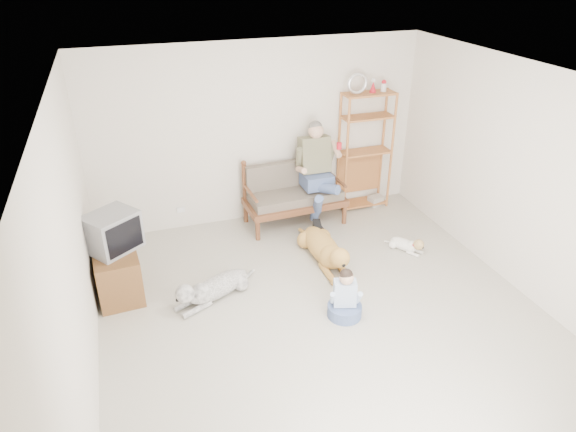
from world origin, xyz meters
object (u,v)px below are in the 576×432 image
object	(u,v)px
tv_stand	(117,271)
golden_retriever	(326,250)
etagere	(365,150)
loveseat	(293,192)

from	to	relation	value
tv_stand	golden_retriever	bearing A→B (deg)	-7.31
etagere	tv_stand	bearing A→B (deg)	-162.63
tv_stand	loveseat	bearing A→B (deg)	18.59
loveseat	etagere	distance (m)	1.34
etagere	tv_stand	world-z (taller)	etagere
loveseat	golden_retriever	distance (m)	1.29
etagere	tv_stand	size ratio (longest dim) A/B	2.36
loveseat	golden_retriever	world-z (taller)	loveseat
etagere	golden_retriever	xyz separation A→B (m)	(-1.22, -1.40, -0.78)
tv_stand	etagere	bearing A→B (deg)	13.97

